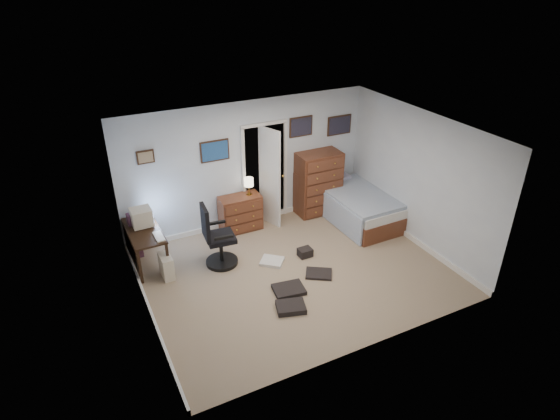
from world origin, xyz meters
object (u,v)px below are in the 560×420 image
object	(u,v)px
computer_desk	(140,239)
low_dresser	(240,213)
tall_dresser	(318,183)
bed	(355,205)
office_chair	(217,242)

from	to	relation	value
computer_desk	low_dresser	xyz separation A→B (m)	(2.00, 0.37, -0.16)
computer_desk	tall_dresser	distance (m)	3.75
bed	low_dresser	bearing A→B (deg)	163.49
tall_dresser	bed	distance (m)	0.88
computer_desk	low_dresser	bearing A→B (deg)	9.35
tall_dresser	computer_desk	bearing A→B (deg)	-173.52
low_dresser	tall_dresser	bearing A→B (deg)	-0.30
tall_dresser	bed	xyz separation A→B (m)	(0.53, -0.61, -0.35)
office_chair	tall_dresser	world-z (taller)	tall_dresser
office_chair	tall_dresser	size ratio (longest dim) A/B	0.88
computer_desk	low_dresser	distance (m)	2.04
computer_desk	bed	bearing A→B (deg)	-4.66
computer_desk	bed	size ratio (longest dim) A/B	0.57
computer_desk	office_chair	xyz separation A→B (m)	(1.18, -0.59, -0.07)
computer_desk	bed	world-z (taller)	computer_desk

